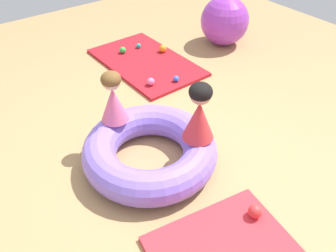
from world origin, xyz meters
TOP-DOWN VIEW (x-y plane):
  - ground_plane at (0.00, 0.00)m, footprint 8.00×8.00m
  - gym_mat_front at (-1.54, 0.88)m, footprint 1.53×0.94m
  - inflatable_cushion at (0.01, -0.12)m, footprint 1.18×1.18m
  - child_in_red at (0.25, 0.22)m, footprint 0.38×0.38m
  - child_in_pink at (-0.39, -0.22)m, footprint 0.31×0.31m
  - play_ball_red at (0.99, 0.16)m, footprint 0.11×0.11m
  - play_ball_orange at (-1.61, 1.21)m, footprint 0.10×0.10m
  - play_ball_green at (-1.91, 0.76)m, footprint 0.09×0.09m
  - play_ball_teal at (-1.91, 1.01)m, footprint 0.06×0.06m
  - play_ball_pink at (-1.02, 0.60)m, footprint 0.09×0.09m
  - play_ball_blue_second at (-0.90, 0.88)m, footprint 0.07×0.07m
  - exercise_ball_large at (-1.38, 2.10)m, footprint 0.67×0.67m

SIDE VIEW (x-z plane):
  - ground_plane at x=0.00m, z-range 0.00..0.00m
  - gym_mat_front at x=-1.54m, z-range 0.00..0.04m
  - play_ball_teal at x=-1.91m, z-range 0.04..0.10m
  - play_ball_blue_second at x=-0.90m, z-range 0.04..0.11m
  - play_ball_green at x=-1.91m, z-range 0.04..0.13m
  - play_ball_pink at x=-1.02m, z-range 0.04..0.13m
  - play_ball_orange at x=-1.61m, z-range 0.04..0.14m
  - play_ball_red at x=0.99m, z-range 0.04..0.15m
  - inflatable_cushion at x=0.01m, z-range 0.00..0.30m
  - exercise_ball_large at x=-1.38m, z-range 0.00..0.67m
  - child_in_pink at x=-0.39m, z-range 0.29..0.78m
  - child_in_red at x=0.25m, z-range 0.29..0.82m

